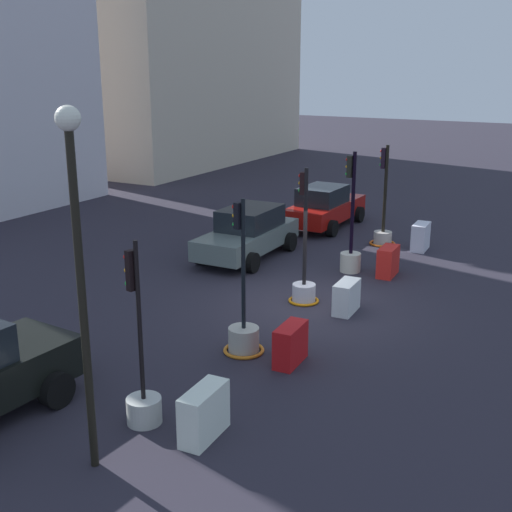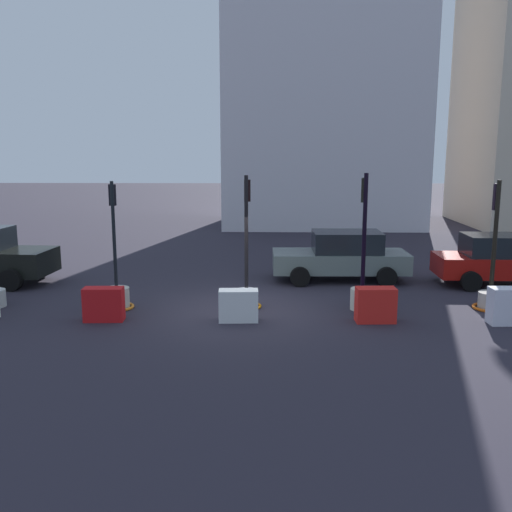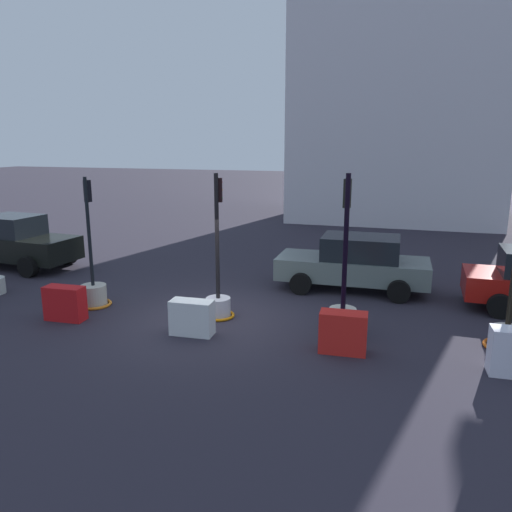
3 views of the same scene
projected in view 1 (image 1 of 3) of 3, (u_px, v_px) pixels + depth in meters
ground_plane at (309, 305)px, 17.41m from camera, size 120.00×120.00×0.00m
traffic_light_0 at (143, 393)px, 11.56m from camera, size 0.63×0.63×3.36m
traffic_light_1 at (243, 332)px, 14.45m from camera, size 0.91×0.91×3.46m
traffic_light_2 at (304, 282)px, 17.47m from camera, size 0.82×0.82×3.60m
traffic_light_3 at (351, 249)px, 20.01m from camera, size 0.63×0.63×3.67m
traffic_light_4 at (383, 228)px, 23.04m from camera, size 0.91×0.91×3.49m
construction_barrier_0 at (204, 413)px, 11.14m from camera, size 1.09×0.47×0.90m
construction_barrier_1 at (290, 344)px, 13.92m from camera, size 1.01×0.46×0.86m
construction_barrier_2 at (346, 297)px, 16.81m from camera, size 1.00×0.49×0.81m
construction_barrier_3 at (388, 261)px, 19.70m from camera, size 1.00×0.50×0.88m
construction_barrier_4 at (421, 237)px, 22.41m from camera, size 1.01×0.51×0.92m
car_grey_saloon at (248, 233)px, 21.51m from camera, size 4.44×2.13×1.63m
car_red_compact at (325, 207)px, 25.51m from camera, size 4.39×2.09×1.62m
building_corner_block at (183, 39)px, 41.35m from camera, size 18.43×8.43×15.19m
street_lamp_post at (78, 247)px, 9.47m from camera, size 0.36×0.36×5.60m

